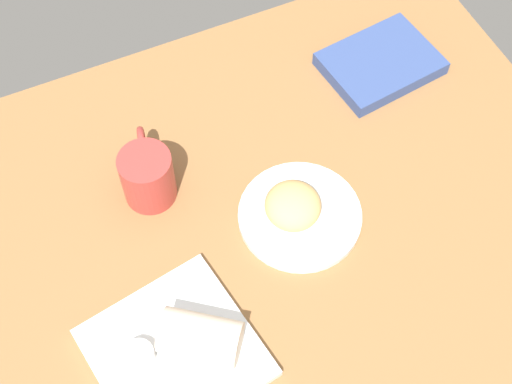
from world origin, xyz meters
TOP-DOWN VIEW (x-y plane):
  - dining_table at (0.00, 0.00)cm, footprint 110.00×90.00cm
  - round_plate at (1.92, -1.91)cm, footprint 21.05×21.05cm
  - scone_pastry at (0.71, -1.35)cm, footprint 10.32×10.48cm
  - square_plate at (-26.08, -15.56)cm, footprint 27.09×27.09cm
  - sauce_cup at (-31.27, -14.49)cm, footprint 4.80×4.80cm
  - breakfast_wrap at (-21.92, -16.42)cm, footprint 13.71×12.73cm
  - book_stack at (30.83, 21.58)cm, footprint 22.72×18.20cm
  - coffee_mug at (-19.34, 13.68)cm, footprint 9.04×14.32cm

SIDE VIEW (x-z plane):
  - dining_table at x=0.00cm, z-range 0.00..4.00cm
  - round_plate at x=1.92cm, z-range 4.00..5.40cm
  - square_plate at x=-26.08cm, z-range 4.00..5.60cm
  - book_stack at x=30.83cm, z-range 4.00..6.87cm
  - sauce_cup at x=-31.27cm, z-range 5.69..7.91cm
  - scone_pastry at x=0.71cm, z-range 5.40..10.85cm
  - breakfast_wrap at x=-21.92cm, z-range 5.60..12.54cm
  - coffee_mug at x=-19.34cm, z-range 4.11..14.42cm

